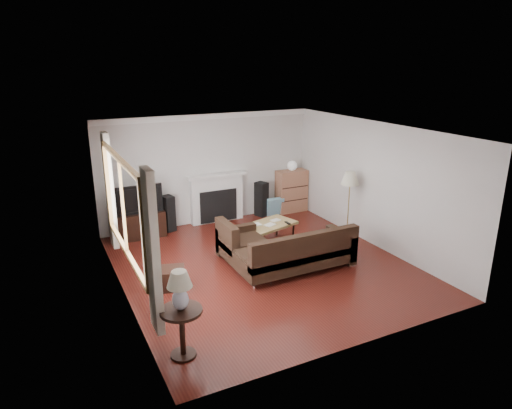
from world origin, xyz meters
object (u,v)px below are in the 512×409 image
tv_stand (138,225)px  bookshelf (291,191)px  sectional_sofa (296,251)px  floor_lamp (349,206)px  coffee_table (268,234)px  side_table (182,333)px

tv_stand → bookshelf: 3.84m
sectional_sofa → floor_lamp: floor_lamp is taller
floor_lamp → sectional_sofa: bearing=-154.7°
tv_stand → coffee_table: bearing=-35.1°
bookshelf → coffee_table: size_ratio=0.90×
bookshelf → coffee_table: (-1.54, -1.67, -0.30)m
floor_lamp → bookshelf: bearing=93.5°
tv_stand → bookshelf: size_ratio=1.07×
tv_stand → floor_lamp: bearing=-27.3°
coffee_table → tv_stand: bearing=128.8°
coffee_table → floor_lamp: size_ratio=0.80×
sectional_sofa → floor_lamp: size_ratio=1.60×
side_table → bookshelf: bearing=46.5°
tv_stand → side_table: bearing=-95.3°
bookshelf → floor_lamp: 2.12m
coffee_table → side_table: 3.89m
tv_stand → side_table: 4.42m
tv_stand → bookshelf: (3.83, 0.06, 0.24)m
sectional_sofa → side_table: 3.00m
sectional_sofa → coffee_table: (0.11, 1.27, -0.15)m
coffee_table → floor_lamp: bearing=-30.7°
tv_stand → bookshelf: bearing=0.9°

